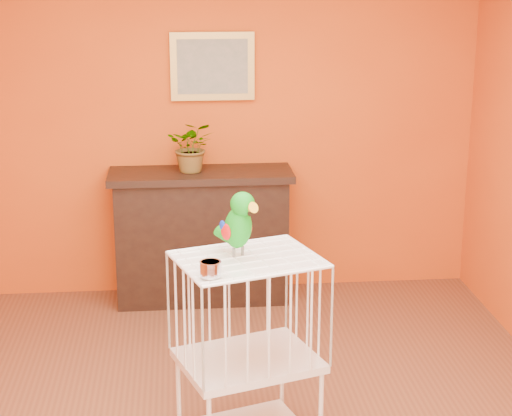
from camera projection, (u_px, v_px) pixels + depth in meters
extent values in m
plane|color=#D05113|center=(213.00, 126.00, 6.45)|extent=(4.00, 0.00, 4.00)
cube|color=black|center=(202.00, 240.00, 6.44)|extent=(1.27, 0.42, 0.95)
cube|color=black|center=(201.00, 175.00, 6.30)|extent=(1.35, 0.49, 0.05)
cube|color=black|center=(203.00, 248.00, 6.26)|extent=(0.89, 0.02, 0.48)
cube|color=#5B2E1A|center=(167.00, 256.00, 6.40)|extent=(0.05, 0.19, 0.30)
cube|color=#3C4C26|center=(178.00, 256.00, 6.41)|extent=(0.05, 0.19, 0.30)
cube|color=#5B2E1A|center=(191.00, 255.00, 6.42)|extent=(0.05, 0.19, 0.30)
cube|color=#3C4C26|center=(205.00, 255.00, 6.43)|extent=(0.05, 0.19, 0.30)
cube|color=#5B2E1A|center=(219.00, 255.00, 6.43)|extent=(0.05, 0.19, 0.30)
imported|color=#26722D|center=(192.00, 152.00, 6.25)|extent=(0.39, 0.42, 0.30)
cube|color=#B68F41|center=(212.00, 66.00, 6.29)|extent=(0.62, 0.03, 0.50)
cube|color=gray|center=(213.00, 67.00, 6.28)|extent=(0.52, 0.01, 0.40)
cube|color=white|center=(248.00, 360.00, 4.45)|extent=(0.82, 0.71, 0.04)
cube|color=white|center=(248.00, 259.00, 4.30)|extent=(0.82, 0.71, 0.01)
cylinder|color=white|center=(321.00, 414.00, 4.43)|extent=(0.03, 0.03, 0.48)
cylinder|color=white|center=(179.00, 396.00, 4.62)|extent=(0.03, 0.03, 0.48)
cylinder|color=white|center=(282.00, 375.00, 4.85)|extent=(0.03, 0.03, 0.48)
cylinder|color=silver|center=(211.00, 269.00, 4.03)|extent=(0.10, 0.10, 0.07)
cylinder|color=#59544C|center=(234.00, 253.00, 4.31)|extent=(0.02, 0.02, 0.05)
cylinder|color=#59544C|center=(242.00, 251.00, 4.34)|extent=(0.02, 0.02, 0.05)
ellipsoid|color=#0D9013|center=(238.00, 228.00, 4.29)|extent=(0.22, 0.23, 0.25)
ellipsoid|color=#0D9013|center=(243.00, 204.00, 4.22)|extent=(0.17, 0.17, 0.12)
cone|color=orange|center=(250.00, 209.00, 4.18)|extent=(0.09, 0.10, 0.08)
cone|color=black|center=(248.00, 213.00, 4.20)|extent=(0.04, 0.04, 0.03)
sphere|color=black|center=(239.00, 204.00, 4.18)|extent=(0.02, 0.02, 0.02)
sphere|color=black|center=(252.00, 201.00, 4.23)|extent=(0.02, 0.02, 0.02)
ellipsoid|color=#A50C0C|center=(226.00, 232.00, 4.26)|extent=(0.07, 0.08, 0.09)
ellipsoid|color=navy|center=(247.00, 227.00, 4.34)|extent=(0.07, 0.08, 0.09)
cone|color=#0D9013|center=(228.00, 239.00, 4.37)|extent=(0.16, 0.19, 0.13)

